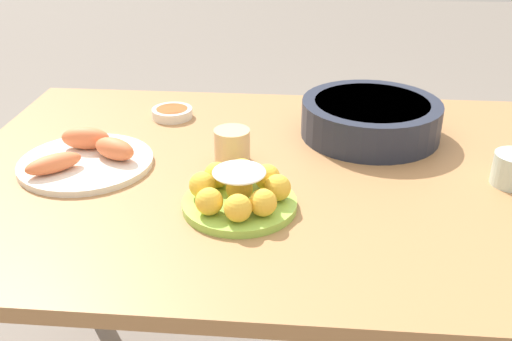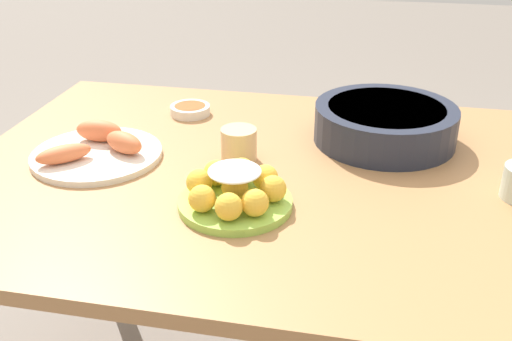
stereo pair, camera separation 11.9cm
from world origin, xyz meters
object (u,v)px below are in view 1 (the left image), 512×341
Objects in this scene: dining_table at (270,210)px; seafood_platter at (86,157)px; serving_bowl at (371,117)px; cup_near at (232,145)px; cake_plate at (240,192)px; sauce_bowl at (172,113)px.

seafood_platter is at bearing -178.83° from dining_table.
cup_near is at bearing -151.88° from serving_bowl.
dining_table is at bearing 73.30° from cake_plate.
serving_bowl is 0.36m from cup_near.
serving_bowl is at bearing 19.18° from seafood_platter.
cake_plate reaches higher than cup_near.
serving_bowl reaches higher than sauce_bowl.
seafood_platter is (-0.35, 0.15, -0.01)m from cake_plate.
cup_near is at bearing 9.16° from seafood_platter.
sauce_bowl is at bearing 127.80° from cup_near.
cake_plate is at bearing -78.86° from cup_near.
dining_table is 0.21m from cake_plate.
cake_plate is 0.66× the size of serving_bowl.
cup_near is at bearing -52.20° from sauce_bowl.
seafood_platter reaches higher than dining_table.
cake_plate reaches higher than seafood_platter.
cake_plate is (-0.05, -0.16, 0.13)m from dining_table.
cake_plate reaches higher than dining_table.
cup_near is (0.19, -0.24, 0.02)m from sauce_bowl.
serving_bowl reaches higher than cup_near.
seafood_platter is at bearing -170.84° from cup_near.
cake_plate reaches higher than sauce_bowl.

